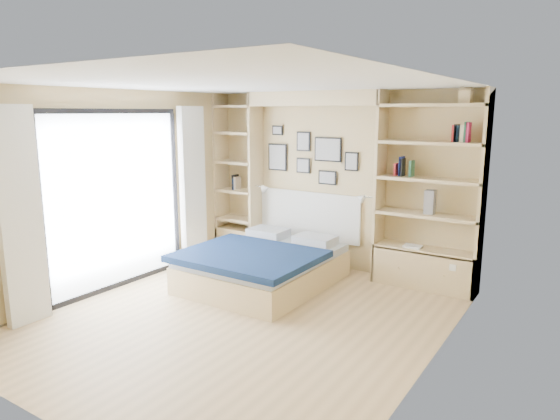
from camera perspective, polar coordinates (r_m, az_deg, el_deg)
The scene contains 8 objects.
ground at distance 5.59m, azimuth -4.31°, elevation -12.31°, with size 4.50×4.50×0.00m, color tan.
room_shell at distance 6.69m, azimuth 0.81°, elevation 1.32°, with size 4.50×4.50×4.50m.
bed at distance 6.56m, azimuth -1.76°, elevation -6.16°, with size 1.66×2.19×1.07m.
photo_gallery at distance 7.26m, azimuth 3.36°, elevation 6.27°, with size 1.48×0.02×0.82m.
reading_lamps at distance 7.05m, azimuth 3.48°, elevation 2.00°, with size 1.92×0.12×0.15m.
shelf_decor at distance 6.47m, azimuth 14.86°, elevation 6.18°, with size 3.52×0.23×2.03m.
deck at distance 8.17m, azimuth -24.95°, elevation -5.69°, with size 3.20×4.00×0.05m, color #6D5F50.
deck_chair at distance 8.26m, azimuth -18.09°, elevation -2.46°, with size 0.63×0.83×0.75m.
Camera 1 is at (3.13, -4.06, 2.23)m, focal length 32.00 mm.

